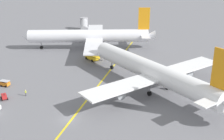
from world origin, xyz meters
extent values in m
plane|color=slate|center=(0.00, 0.00, 0.00)|extent=(600.00, 600.00, 0.00)
cube|color=yellow|center=(1.60, 10.00, 0.00)|extent=(12.97, 119.40, 0.01)
cylinder|color=silver|center=(-8.60, 54.13, 5.25)|extent=(46.99, 14.06, 4.94)
cone|color=silver|center=(-32.79, 49.28, 5.25)|extent=(3.64, 5.00, 4.54)
cone|color=silver|center=(15.39, 58.93, 5.25)|extent=(4.31, 4.58, 3.95)
cube|color=silver|center=(-6.30, 54.59, 4.51)|extent=(14.88, 44.19, 0.44)
cube|color=silver|center=(12.94, 58.44, 5.75)|extent=(5.69, 13.38, 0.28)
cube|color=orange|center=(12.64, 58.38, 11.96)|extent=(4.38, 1.22, 8.48)
cylinder|color=#999EA3|center=(-9.69, 66.41, 2.71)|extent=(4.63, 3.37, 2.60)
cylinder|color=#999EA3|center=(-4.87, 42.37, 2.71)|extent=(4.63, 3.37, 2.60)
cylinder|color=slate|center=(-4.65, 51.45, 1.84)|extent=(0.28, 0.28, 2.38)
cylinder|color=black|center=(-4.65, 51.45, 0.65)|extent=(1.38, 0.79, 1.30)
cylinder|color=slate|center=(-5.99, 58.12, 1.84)|extent=(0.28, 0.28, 2.38)
cylinder|color=black|center=(-5.99, 58.12, 0.65)|extent=(1.38, 0.79, 1.30)
cylinder|color=slate|center=(-27.01, 50.44, 1.84)|extent=(0.28, 0.28, 2.38)
cylinder|color=black|center=(-27.01, 50.44, 0.65)|extent=(1.38, 0.79, 1.30)
cylinder|color=white|center=(17.47, 20.18, 5.35)|extent=(36.69, 36.24, 5.28)
cone|color=white|center=(0.12, 37.26, 5.35)|extent=(5.40, 5.42, 4.85)
cube|color=white|center=(19.12, 18.55, 4.56)|extent=(36.33, 36.77, 0.44)
cube|color=white|center=(32.90, 4.99, 5.88)|extent=(11.40, 11.51, 0.28)
cube|color=orange|center=(32.68, 5.20, 12.44)|extent=(3.39, 3.34, 8.91)
cylinder|color=#999EA3|center=(27.30, 28.29, 2.76)|extent=(4.82, 4.80, 2.60)
cylinder|color=#999EA3|center=(9.51, 10.22, 2.76)|extent=(4.82, 4.80, 2.60)
cylinder|color=slate|center=(17.45, 15.43, 1.81)|extent=(0.28, 0.28, 2.33)
cylinder|color=black|center=(17.45, 15.43, 0.65)|extent=(1.31, 1.30, 1.30)
cylinder|color=slate|center=(22.22, 20.27, 1.81)|extent=(0.28, 0.28, 2.33)
cylinder|color=black|center=(22.22, 20.27, 0.65)|extent=(1.31, 1.30, 1.30)
cylinder|color=slate|center=(4.27, 33.17, 1.81)|extent=(0.28, 0.28, 2.33)
cylinder|color=black|center=(4.27, 33.17, 0.65)|extent=(1.31, 1.30, 1.30)
cube|color=gold|center=(-4.12, 41.21, 1.14)|extent=(5.77, 5.63, 1.37)
cube|color=#333D47|center=(-4.97, 42.00, 2.27)|extent=(2.91, 2.93, 0.90)
cylinder|color=#4C4C51|center=(-1.00, 38.35, 1.27)|extent=(2.49, 2.31, 0.20)
sphere|color=orange|center=(-4.97, 42.00, 2.90)|extent=(0.24, 0.24, 0.24)
cylinder|color=black|center=(-6.46, 41.47, 0.45)|extent=(0.87, 0.83, 0.90)
cylinder|color=black|center=(-4.57, 43.53, 0.45)|extent=(0.87, 0.83, 0.90)
cylinder|color=black|center=(-3.67, 38.90, 0.45)|extent=(0.87, 0.83, 0.90)
cylinder|color=black|center=(-1.77, 40.96, 0.45)|extent=(0.87, 0.83, 0.90)
cube|color=orange|center=(-23.57, 14.74, 0.80)|extent=(2.79, 1.86, 1.00)
cube|color=#B2B2B7|center=(-23.57, 14.74, 1.65)|extent=(2.93, 1.96, 0.12)
cylinder|color=black|center=(-24.41, 14.16, 0.30)|extent=(0.62, 0.29, 0.60)
cylinder|color=black|center=(-24.21, 15.54, 0.30)|extent=(0.62, 0.29, 0.60)
cylinder|color=black|center=(-22.93, 13.94, 0.30)|extent=(0.62, 0.29, 0.60)
cylinder|color=black|center=(-22.73, 15.32, 0.30)|extent=(0.62, 0.29, 0.60)
cube|color=red|center=(-19.66, 6.99, 0.85)|extent=(2.06, 2.16, 1.10)
cylinder|color=black|center=(-19.32, 6.56, 1.65)|extent=(0.16, 0.16, 0.50)
cylinder|color=black|center=(-20.67, 7.13, 0.30)|extent=(0.53, 0.59, 0.60)
cylinder|color=black|center=(-19.58, 8.01, 0.30)|extent=(0.53, 0.59, 0.60)
cylinder|color=black|center=(-19.74, 5.96, 0.30)|extent=(0.53, 0.59, 0.60)
cylinder|color=black|center=(-18.64, 6.84, 0.30)|extent=(0.53, 0.59, 0.60)
cylinder|color=#4C4C51|center=(-14.99, 9.84, 0.44)|extent=(0.28, 0.28, 0.89)
cylinder|color=#D1E02D|center=(-14.99, 9.84, 1.20)|extent=(0.36, 0.36, 0.63)
sphere|color=beige|center=(-14.99, 9.84, 1.64)|extent=(0.24, 0.24, 0.24)
cylinder|color=#B7B7BC|center=(-16.39, 77.05, 4.11)|extent=(7.83, 18.58, 3.20)
cylinder|color=#99999E|center=(-18.76, 85.92, 4.11)|extent=(3.84, 3.84, 3.52)
cylinder|color=#595960|center=(-18.50, 84.96, 2.05)|extent=(0.70, 0.70, 4.11)
camera|label=1|loc=(19.65, -57.16, 35.34)|focal=48.02mm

